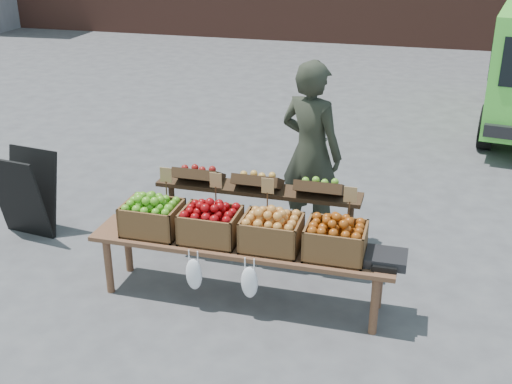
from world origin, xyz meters
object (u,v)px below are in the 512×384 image
(crate_golden_apples, at_px, (153,218))
(weighing_scale, at_px, (386,258))
(crate_red_apples, at_px, (272,233))
(display_bench, at_px, (241,272))
(chalkboard_sign, at_px, (26,194))
(back_table, at_px, (258,214))
(crate_russet_pears, at_px, (211,225))
(vendor, at_px, (311,153))
(crate_green_apples, at_px, (335,241))

(crate_golden_apples, xyz_separation_m, weighing_scale, (2.08, 0.00, -0.10))
(crate_red_apples, bearing_deg, display_bench, 180.00)
(chalkboard_sign, xyz_separation_m, back_table, (2.54, 0.08, 0.05))
(display_bench, relative_size, crate_russet_pears, 5.40)
(vendor, distance_m, crate_golden_apples, 1.82)
(display_bench, height_order, crate_red_apples, crate_red_apples)
(crate_green_apples, bearing_deg, chalkboard_sign, 169.39)
(crate_russet_pears, bearing_deg, crate_golden_apples, 180.00)
(vendor, bearing_deg, crate_green_apples, 131.80)
(back_table, relative_size, display_bench, 0.78)
(crate_red_apples, relative_size, weighing_scale, 1.47)
(weighing_scale, bearing_deg, vendor, 123.44)
(chalkboard_sign, relative_size, back_table, 0.45)
(crate_golden_apples, xyz_separation_m, crate_green_apples, (1.65, 0.00, 0.00))
(chalkboard_sign, relative_size, display_bench, 0.35)
(chalkboard_sign, relative_size, crate_russet_pears, 1.88)
(vendor, distance_m, crate_red_apples, 1.40)
(chalkboard_sign, bearing_deg, back_table, 9.30)
(back_table, relative_size, weighing_scale, 6.18)
(crate_red_apples, bearing_deg, crate_golden_apples, 180.00)
(back_table, distance_m, crate_golden_apples, 1.08)
(vendor, height_order, weighing_scale, vendor)
(display_bench, relative_size, weighing_scale, 7.94)
(vendor, relative_size, crate_russet_pears, 3.85)
(crate_red_apples, height_order, crate_green_apples, same)
(vendor, distance_m, crate_russet_pears, 1.53)
(display_bench, height_order, weighing_scale, weighing_scale)
(crate_russet_pears, distance_m, crate_red_apples, 0.55)
(crate_golden_apples, bearing_deg, weighing_scale, 0.00)
(back_table, bearing_deg, crate_green_apples, -39.73)
(vendor, height_order, display_bench, vendor)
(crate_golden_apples, distance_m, weighing_scale, 2.08)
(crate_green_apples, bearing_deg, crate_russet_pears, 180.00)
(crate_russet_pears, bearing_deg, back_table, 72.02)
(back_table, distance_m, crate_red_apples, 0.81)
(crate_golden_apples, xyz_separation_m, crate_red_apples, (1.10, 0.00, 0.00))
(vendor, xyz_separation_m, crate_red_apples, (-0.07, -1.37, -0.25))
(vendor, bearing_deg, display_bench, 98.41)
(chalkboard_sign, relative_size, crate_golden_apples, 1.88)
(weighing_scale, bearing_deg, display_bench, 180.00)
(vendor, relative_size, back_table, 0.92)
(vendor, xyz_separation_m, crate_russet_pears, (-0.62, -1.37, -0.25))
(vendor, height_order, crate_green_apples, vendor)
(chalkboard_sign, bearing_deg, display_bench, -6.40)
(back_table, height_order, crate_red_apples, back_table)
(crate_red_apples, xyz_separation_m, weighing_scale, (0.98, 0.00, -0.10))
(vendor, bearing_deg, chalkboard_sign, 36.53)
(chalkboard_sign, distance_m, crate_russet_pears, 2.41)
(vendor, relative_size, display_bench, 0.71)
(crate_golden_apples, relative_size, crate_russet_pears, 1.00)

